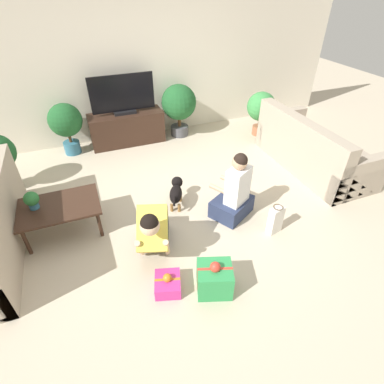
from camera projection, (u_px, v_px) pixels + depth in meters
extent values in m
plane|color=beige|center=(182.00, 211.00, 4.11)|extent=(16.00, 16.00, 0.00)
cube|color=silver|center=(130.00, 66.00, 5.31)|extent=(8.40, 0.06, 2.60)
cube|color=tan|center=(313.00, 154.00, 4.95)|extent=(0.92, 2.04, 0.45)
cube|color=tan|center=(301.00, 133.00, 4.59)|extent=(0.20, 2.04, 0.42)
cube|color=tan|center=(360.00, 179.00, 4.19)|extent=(0.92, 0.16, 0.63)
cube|color=tan|center=(281.00, 126.00, 5.60)|extent=(0.92, 0.16, 0.63)
cube|color=red|center=(332.00, 147.00, 4.33)|extent=(0.18, 0.34, 0.32)
cube|color=#EACC4C|center=(311.00, 134.00, 4.68)|extent=(0.18, 0.34, 0.32)
cube|color=#E5566B|center=(293.00, 123.00, 5.02)|extent=(0.18, 0.34, 0.32)
cube|color=#382319|center=(59.00, 206.00, 3.59)|extent=(0.94, 0.65, 0.03)
cylinder|color=#382319|center=(26.00, 242.00, 3.39)|extent=(0.04, 0.04, 0.37)
cylinder|color=#382319|center=(100.00, 224.00, 3.63)|extent=(0.04, 0.04, 0.37)
cylinder|color=#382319|center=(28.00, 214.00, 3.78)|extent=(0.04, 0.04, 0.37)
cylinder|color=#382319|center=(94.00, 199.00, 4.02)|extent=(0.04, 0.04, 0.37)
cube|color=#382319|center=(127.00, 128.00, 5.60)|extent=(1.34, 0.47, 0.58)
cube|color=black|center=(125.00, 112.00, 5.42)|extent=(0.39, 0.20, 0.05)
cube|color=black|center=(122.00, 93.00, 5.21)|extent=(1.12, 0.03, 0.63)
cylinder|color=#4C4C51|center=(9.00, 182.00, 4.49)|extent=(0.30, 0.30, 0.23)
cylinder|color=brown|center=(4.00, 171.00, 4.37)|extent=(0.05, 0.05, 0.16)
cylinder|color=#4C4C51|center=(180.00, 130.00, 5.98)|extent=(0.34, 0.34, 0.19)
cylinder|color=brown|center=(179.00, 121.00, 5.87)|extent=(0.06, 0.06, 0.20)
sphere|color=#1E5628|center=(179.00, 102.00, 5.64)|extent=(0.66, 0.66, 0.66)
cylinder|color=#A36042|center=(258.00, 130.00, 6.00)|extent=(0.23, 0.23, 0.18)
cylinder|color=brown|center=(259.00, 122.00, 5.89)|extent=(0.04, 0.04, 0.16)
sphere|color=#3D8E47|center=(261.00, 106.00, 5.71)|extent=(0.54, 0.54, 0.54)
cylinder|color=#336B84|center=(72.00, 147.00, 5.37)|extent=(0.28, 0.28, 0.22)
cylinder|color=brown|center=(70.00, 137.00, 5.26)|extent=(0.05, 0.05, 0.17)
sphere|color=#1E5628|center=(65.00, 120.00, 5.07)|extent=(0.56, 0.56, 0.56)
cube|color=#23232D|center=(156.00, 230.00, 3.61)|extent=(0.41, 0.51, 0.28)
cube|color=gold|center=(153.00, 229.00, 3.20)|extent=(0.47, 0.58, 0.47)
sphere|color=beige|center=(150.00, 226.00, 2.92)|extent=(0.20, 0.20, 0.20)
sphere|color=black|center=(149.00, 223.00, 2.90)|extent=(0.18, 0.18, 0.18)
cylinder|color=beige|center=(140.00, 248.00, 3.23)|extent=(0.15, 0.28, 0.42)
cylinder|color=beige|center=(167.00, 247.00, 3.24)|extent=(0.15, 0.28, 0.42)
cube|color=#283351|center=(231.00, 206.00, 4.01)|extent=(0.65, 0.61, 0.24)
cube|color=white|center=(238.00, 186.00, 3.76)|extent=(0.38, 0.33, 0.50)
sphere|color=tan|center=(240.00, 162.00, 3.56)|extent=(0.19, 0.19, 0.19)
sphere|color=black|center=(241.00, 160.00, 3.54)|extent=(0.17, 0.17, 0.17)
cylinder|color=tan|center=(229.00, 180.00, 3.99)|extent=(0.18, 0.25, 0.06)
cylinder|color=tan|center=(218.00, 189.00, 3.83)|extent=(0.18, 0.25, 0.06)
ellipsoid|color=black|center=(176.00, 194.00, 4.08)|extent=(0.30, 0.39, 0.19)
sphere|color=black|center=(177.00, 182.00, 4.23)|extent=(0.16, 0.16, 0.16)
sphere|color=olive|center=(177.00, 180.00, 4.29)|extent=(0.07, 0.07, 0.07)
cylinder|color=black|center=(174.00, 201.00, 3.90)|extent=(0.07, 0.11, 0.12)
cylinder|color=olive|center=(180.00, 198.00, 4.26)|extent=(0.04, 0.04, 0.11)
cylinder|color=olive|center=(173.00, 198.00, 4.27)|extent=(0.04, 0.04, 0.11)
cylinder|color=olive|center=(179.00, 208.00, 4.08)|extent=(0.04, 0.04, 0.11)
cylinder|color=olive|center=(172.00, 208.00, 4.08)|extent=(0.04, 0.04, 0.11)
cube|color=#CC3389|center=(168.00, 284.00, 3.07)|extent=(0.33, 0.35, 0.15)
cube|color=orange|center=(168.00, 284.00, 3.07)|extent=(0.26, 0.11, 0.15)
sphere|color=orange|center=(167.00, 278.00, 3.01)|extent=(0.09, 0.09, 0.09)
cube|color=#2D934C|center=(214.00, 279.00, 3.02)|extent=(0.43, 0.41, 0.32)
cube|color=red|center=(214.00, 279.00, 3.02)|extent=(0.34, 0.14, 0.32)
sphere|color=red|center=(215.00, 267.00, 2.91)|extent=(0.11, 0.11, 0.11)
cube|color=white|center=(275.00, 220.00, 3.69)|extent=(0.20, 0.14, 0.37)
torus|color=#4C3823|center=(278.00, 207.00, 3.56)|extent=(0.14, 0.14, 0.01)
cylinder|color=#336B84|center=(34.00, 206.00, 3.52)|extent=(0.11, 0.11, 0.07)
sphere|color=#286B33|center=(31.00, 199.00, 3.46)|extent=(0.17, 0.17, 0.17)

